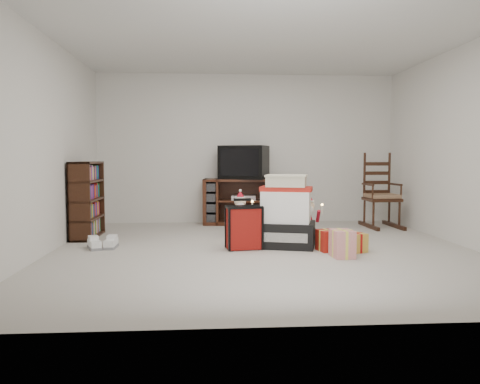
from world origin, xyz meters
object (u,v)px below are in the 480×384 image
(red_suitcase, at_px, (244,227))
(gift_pile, at_px, (286,216))
(sneaker_pair, at_px, (103,244))
(bookshelf, at_px, (87,201))
(mrs_claus_figurine, at_px, (240,219))
(crt_television, at_px, (244,162))
(santa_figurine, at_px, (309,222))
(tv_stand, at_px, (244,202))
(teddy_bear, at_px, (268,234))
(rocking_chair, at_px, (380,201))
(gift_cluster, at_px, (334,240))

(red_suitcase, bearing_deg, gift_pile, 4.08)
(sneaker_pair, bearing_deg, bookshelf, 101.14)
(mrs_claus_figurine, bearing_deg, bookshelf, 175.83)
(red_suitcase, bearing_deg, crt_television, 76.48)
(gift_pile, distance_m, santa_figurine, 0.61)
(bookshelf, bearing_deg, tv_stand, 26.54)
(teddy_bear, distance_m, sneaker_pair, 2.02)
(rocking_chair, distance_m, mrs_claus_figurine, 2.45)
(mrs_claus_figurine, bearing_deg, gift_pile, -54.99)
(santa_figurine, bearing_deg, teddy_bear, -144.78)
(rocking_chair, relative_size, mrs_claus_figurine, 1.89)
(gift_pile, distance_m, gift_cluster, 0.65)
(crt_television, bearing_deg, tv_stand, 169.93)
(rocking_chair, bearing_deg, teddy_bear, -144.32)
(bookshelf, xyz_separation_m, crt_television, (2.26, 1.12, 0.52))
(crt_television, bearing_deg, gift_pile, -59.37)
(red_suitcase, bearing_deg, teddy_bear, 17.16)
(gift_cluster, height_order, crt_television, crt_television)
(red_suitcase, relative_size, crt_television, 0.70)
(gift_cluster, bearing_deg, gift_pile, 151.63)
(tv_stand, bearing_deg, rocking_chair, -5.69)
(teddy_bear, xyz_separation_m, gift_cluster, (0.75, -0.31, -0.03))
(tv_stand, distance_m, bookshelf, 2.52)
(mrs_claus_figurine, xyz_separation_m, gift_cluster, (1.05, -1.02, -0.12))
(mrs_claus_figurine, height_order, sneaker_pair, mrs_claus_figurine)
(bookshelf, distance_m, sneaker_pair, 1.03)
(mrs_claus_figurine, relative_size, crt_television, 0.74)
(tv_stand, relative_size, crt_television, 1.54)
(teddy_bear, bearing_deg, gift_cluster, -22.70)
(rocking_chair, bearing_deg, bookshelf, -173.18)
(tv_stand, distance_m, teddy_bear, 2.00)
(tv_stand, xyz_separation_m, gift_pile, (0.37, -2.02, 0.00))
(mrs_claus_figurine, relative_size, sneaker_pair, 1.71)
(gift_pile, xyz_separation_m, gift_cluster, (0.53, -0.29, -0.25))
(santa_figurine, relative_size, mrs_claus_figurine, 0.95)
(rocking_chair, distance_m, red_suitcase, 2.87)
(sneaker_pair, xyz_separation_m, crt_television, (1.87, 1.96, 0.97))
(crt_television, bearing_deg, gift_cluster, -48.38)
(rocking_chair, bearing_deg, santa_figurine, -143.30)
(rocking_chair, bearing_deg, gift_pile, -140.51)
(santa_figurine, distance_m, mrs_claus_figurine, 0.94)
(mrs_claus_figurine, bearing_deg, rocking_chair, 20.03)
(sneaker_pair, relative_size, gift_cluster, 0.43)
(teddy_bear, relative_size, sneaker_pair, 0.97)
(tv_stand, xyz_separation_m, red_suitcase, (-0.16, -2.14, -0.11))
(red_suitcase, height_order, santa_figurine, santa_figurine)
(gift_cluster, xyz_separation_m, crt_television, (-0.90, 2.30, 0.89))
(rocking_chair, xyz_separation_m, crt_television, (-2.14, 0.44, 0.60))
(rocking_chair, bearing_deg, tv_stand, 166.33)
(rocking_chair, distance_m, gift_pile, 2.37)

